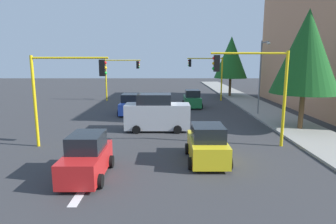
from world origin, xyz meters
name	(u,v)px	position (x,y,z in m)	size (l,w,h in m)	color
ground_plane	(162,124)	(0.00, 0.00, 0.00)	(120.00, 120.00, 0.00)	#353538
sidewalk_kerb	(268,112)	(-5.00, 10.50, 0.07)	(80.00, 4.00, 0.15)	gray
lane_arrow_near	(86,185)	(11.51, -3.00, 0.01)	(2.40, 1.10, 1.10)	silver
traffic_signal_far_left	(208,70)	(-14.00, 5.68, 3.96)	(0.36, 4.59, 5.59)	yellow
traffic_signal_far_right	(120,71)	(-14.00, -5.65, 3.81)	(0.36, 4.59, 5.36)	yellow
traffic_signal_near_left	(256,80)	(6.00, 5.71, 4.08)	(0.36, 4.59, 5.78)	yellow
traffic_signal_near_right	(64,83)	(6.00, -5.67, 3.91)	(0.36, 4.59, 5.51)	yellow
street_lamp_curbside	(262,70)	(-3.61, 9.20, 4.35)	(2.15, 0.28, 7.00)	slate
tree_roadside_far	(231,57)	(-18.00, 9.50, 5.60)	(4.65, 4.65, 8.52)	brown
tree_roadside_near	(306,52)	(2.00, 10.50, 5.81)	(4.82, 4.82, 8.84)	brown
delivery_van_silver	(157,114)	(2.00, -0.32, 1.28)	(2.22, 4.80, 2.77)	#B2B5BA
car_red	(87,158)	(10.62, -3.19, 0.89)	(3.72, 1.94, 1.98)	red
car_yellow	(207,145)	(8.65, 2.54, 0.90)	(3.73, 2.12, 1.98)	yellow
car_green	(192,99)	(-8.64, 3.25, 0.90)	(3.82, 2.08, 1.98)	#1E7238
car_blue	(130,105)	(-4.59, -3.24, 0.90)	(3.93, 1.98, 1.98)	blue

